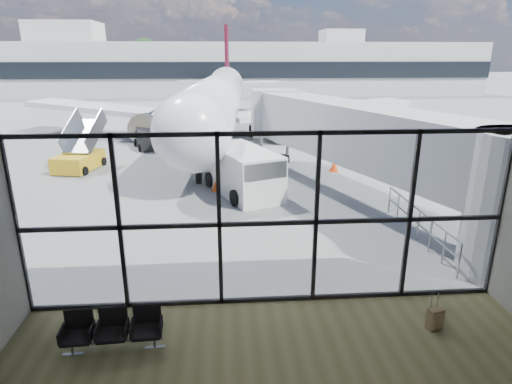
{
  "coord_description": "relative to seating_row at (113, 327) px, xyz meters",
  "views": [
    {
      "loc": [
        -1.03,
        -9.78,
        6.18
      ],
      "look_at": [
        -0.08,
        3.0,
        2.05
      ],
      "focal_mm": 30.0,
      "sensor_mm": 36.0,
      "label": 1
    }
  ],
  "objects": [
    {
      "name": "ground",
      "position": [
        3.54,
        41.63,
        -0.52
      ],
      "size": [
        220.0,
        220.0,
        0.0
      ],
      "primitive_type": "plane",
      "color": "slate",
      "rests_on": "ground"
    },
    {
      "name": "lounge_shell",
      "position": [
        3.54,
        -3.17,
        2.13
      ],
      "size": [
        12.02,
        8.01,
        4.51
      ],
      "color": "#686542",
      "rests_on": "ground"
    },
    {
      "name": "glass_curtain_wall",
      "position": [
        3.54,
        1.63,
        1.73
      ],
      "size": [
        12.1,
        0.12,
        4.5
      ],
      "color": "white",
      "rests_on": "ground"
    },
    {
      "name": "jet_bridge",
      "position": [
        8.44,
        8.7,
        2.24
      ],
      "size": [
        8.0,
        16.5,
        4.33
      ],
      "color": "#A8ABAD",
      "rests_on": "ground"
    },
    {
      "name": "apron_railing",
      "position": [
        9.14,
        5.13,
        0.2
      ],
      "size": [
        0.06,
        5.46,
        1.11
      ],
      "color": "gray",
      "rests_on": "ground"
    },
    {
      "name": "far_terminal",
      "position": [
        2.95,
        63.6,
        3.69
      ],
      "size": [
        80.0,
        12.2,
        11.0
      ],
      "color": "silver",
      "rests_on": "ground"
    },
    {
      "name": "tree_1",
      "position": [
        -35.46,
        73.63,
        4.73
      ],
      "size": [
        5.61,
        5.61,
        8.07
      ],
      "color": "#382619",
      "rests_on": "ground"
    },
    {
      "name": "tree_2",
      "position": [
        -29.46,
        73.63,
        5.35
      ],
      "size": [
        6.27,
        6.27,
        9.03
      ],
      "color": "#382619",
      "rests_on": "ground"
    },
    {
      "name": "tree_3",
      "position": [
        -23.46,
        73.63,
        4.11
      ],
      "size": [
        4.95,
        4.95,
        7.12
      ],
      "color": "#382619",
      "rests_on": "ground"
    },
    {
      "name": "tree_4",
      "position": [
        -17.46,
        73.63,
        4.73
      ],
      "size": [
        5.61,
        5.61,
        8.07
      ],
      "color": "#382619",
      "rests_on": "ground"
    },
    {
      "name": "tree_5",
      "position": [
        -11.46,
        73.63,
        5.35
      ],
      "size": [
        6.27,
        6.27,
        9.03
      ],
      "color": "#382619",
      "rests_on": "ground"
    },
    {
      "name": "seating_row",
      "position": [
        0.0,
        0.0,
        0.0
      ],
      "size": [
        2.13,
        0.7,
        0.94
      ],
      "rotation": [
        0.0,
        0.0,
        0.06
      ],
      "color": "gray",
      "rests_on": "ground"
    },
    {
      "name": "suitcase",
      "position": [
        7.34,
        0.12,
        -0.24
      ],
      "size": [
        0.39,
        0.32,
        0.94
      ],
      "rotation": [
        0.0,
        0.0,
        0.3
      ],
      "color": "brown",
      "rests_on": "ground"
    },
    {
      "name": "airliner",
      "position": [
        2.03,
        26.38,
        2.3
      ],
      "size": [
        31.05,
        36.0,
        9.27
      ],
      "rotation": [
        0.0,
        0.0,
        -0.06
      ],
      "color": "silver",
      "rests_on": "ground"
    },
    {
      "name": "service_van",
      "position": [
        3.35,
        10.83,
        0.54
      ],
      "size": [
        3.69,
        5.2,
        2.07
      ],
      "rotation": [
        0.0,
        0.0,
        0.38
      ],
      "color": "white",
      "rests_on": "ground"
    },
    {
      "name": "belt_loader",
      "position": [
        -2.83,
        21.69,
        0.08
      ],
      "size": [
        2.48,
        4.11,
        1.79
      ],
      "rotation": [
        0.0,
        0.0,
        0.33
      ],
      "color": "black",
      "rests_on": "ground"
    },
    {
      "name": "mobile_stairs",
      "position": [
        -5.65,
        15.95,
        0.09
      ],
      "size": [
        2.44,
        3.89,
        2.55
      ],
      "rotation": [
        0.0,
        0.0,
        -0.2
      ],
      "color": "gold",
      "rests_on": "ground"
    },
    {
      "name": "traffic_cone_a",
      "position": [
        2.08,
        11.37,
        -0.21
      ],
      "size": [
        0.46,
        0.46,
        0.65
      ],
      "color": "#F8550D",
      "rests_on": "ground"
    },
    {
      "name": "traffic_cone_b",
      "position": [
        4.48,
        16.46,
        -0.25
      ],
      "size": [
        0.4,
        0.4,
        0.57
      ],
      "color": "#DB580B",
      "rests_on": "ground"
    },
    {
      "name": "traffic_cone_c",
      "position": [
        8.54,
        14.47,
        -0.2
      ],
      "size": [
        0.47,
        0.47,
        0.67
      ],
      "color": "#FF3F0D",
      "rests_on": "ground"
    }
  ]
}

